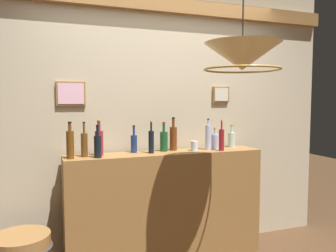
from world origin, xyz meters
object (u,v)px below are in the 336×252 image
at_px(liquor_bottle_whiskey, 98,146).
at_px(liquor_bottle_gin, 134,143).
at_px(liquor_bottle_brandy, 232,139).
at_px(liquor_bottle_amaro, 99,142).
at_px(liquor_bottle_vodka, 151,141).
at_px(liquor_bottle_vermouth, 208,137).
at_px(liquor_bottle_port, 70,144).
at_px(liquor_bottle_sherry, 84,144).
at_px(liquor_bottle_scotch, 221,139).
at_px(liquor_bottle_rum, 173,138).
at_px(pendant_lamp, 242,57).
at_px(liquor_bottle_rye, 164,141).
at_px(glass_tumbler_rocks, 194,146).
at_px(liquor_bottle_tequila, 215,141).

bearing_deg(liquor_bottle_whiskey, liquor_bottle_gin, 24.82).
relative_size(liquor_bottle_brandy, liquor_bottle_amaro, 0.74).
xyz_separation_m(liquor_bottle_whiskey, liquor_bottle_vodka, (0.50, 0.08, 0.01)).
xyz_separation_m(liquor_bottle_gin, liquor_bottle_vermouth, (0.73, -0.08, 0.04)).
bearing_deg(liquor_bottle_vodka, liquor_bottle_port, -176.23).
xyz_separation_m(liquor_bottle_amaro, liquor_bottle_gin, (0.33, 0.05, -0.03)).
height_order(liquor_bottle_sherry, liquor_bottle_vodka, liquor_bottle_sherry).
bearing_deg(liquor_bottle_scotch, liquor_bottle_amaro, 173.40).
relative_size(liquor_bottle_whiskey, liquor_bottle_rum, 0.87).
height_order(liquor_bottle_vermouth, liquor_bottle_sherry, liquor_bottle_vermouth).
height_order(liquor_bottle_vodka, pendant_lamp, pendant_lamp).
distance_m(liquor_bottle_rye, liquor_bottle_port, 0.88).
bearing_deg(liquor_bottle_vodka, pendant_lamp, -55.30).
bearing_deg(pendant_lamp, liquor_bottle_vodka, 124.70).
xyz_separation_m(liquor_bottle_rye, liquor_bottle_whiskey, (-0.64, -0.15, 0.00)).
xyz_separation_m(liquor_bottle_port, liquor_bottle_rum, (0.97, 0.14, -0.00)).
relative_size(liquor_bottle_rum, glass_tumbler_rocks, 3.47).
height_order(liquor_bottle_brandy, pendant_lamp, pendant_lamp).
xyz_separation_m(liquor_bottle_tequila, liquor_bottle_scotch, (-0.00, -0.13, 0.03)).
distance_m(liquor_bottle_rye, liquor_bottle_gin, 0.29).
distance_m(liquor_bottle_rum, liquor_bottle_vodka, 0.27).
relative_size(liquor_bottle_brandy, liquor_bottle_gin, 0.92).
bearing_deg(liquor_bottle_brandy, liquor_bottle_rum, 179.08).
distance_m(liquor_bottle_brandy, liquor_bottle_vermouth, 0.32).
relative_size(liquor_bottle_rye, liquor_bottle_port, 0.90).
bearing_deg(liquor_bottle_amaro, liquor_bottle_gin, 8.66).
bearing_deg(liquor_bottle_rye, liquor_bottle_rum, 10.15).
bearing_deg(liquor_bottle_whiskey, liquor_bottle_sherry, 140.36).
height_order(liquor_bottle_brandy, liquor_bottle_gin, liquor_bottle_gin).
xyz_separation_m(liquor_bottle_brandy, liquor_bottle_sherry, (-1.50, -0.07, 0.02)).
bearing_deg(liquor_bottle_gin, liquor_bottle_brandy, -0.43).
bearing_deg(liquor_bottle_port, glass_tumbler_rocks, 2.40).
bearing_deg(liquor_bottle_port, liquor_bottle_brandy, 4.58).
bearing_deg(liquor_bottle_brandy, liquor_bottle_whiskey, -173.55).
xyz_separation_m(liquor_bottle_rye, liquor_bottle_vodka, (-0.15, -0.07, 0.01)).
xyz_separation_m(liquor_bottle_rye, liquor_bottle_tequila, (0.53, -0.03, -0.02)).
height_order(liquor_bottle_rye, liquor_bottle_rum, liquor_bottle_rum).
xyz_separation_m(liquor_bottle_port, glass_tumbler_rocks, (1.16, 0.05, -0.08)).
bearing_deg(liquor_bottle_scotch, liquor_bottle_gin, 167.41).
height_order(liquor_bottle_sherry, liquor_bottle_scotch, liquor_bottle_sherry).
xyz_separation_m(liquor_bottle_whiskey, glass_tumbler_rocks, (0.93, 0.08, -0.06)).
bearing_deg(liquor_bottle_rye, liquor_bottle_port, -172.08).
bearing_deg(liquor_bottle_brandy, liquor_bottle_rye, -179.33).
bearing_deg(liquor_bottle_rum, liquor_bottle_vermouth, -13.06).
distance_m(liquor_bottle_sherry, liquor_bottle_rum, 0.86).
xyz_separation_m(liquor_bottle_rye, liquor_bottle_sherry, (-0.75, -0.06, 0.01)).
bearing_deg(liquor_bottle_brandy, liquor_bottle_port, -175.42).
bearing_deg(liquor_bottle_gin, liquor_bottle_tequila, -3.44).
height_order(liquor_bottle_brandy, liquor_bottle_vermouth, liquor_bottle_vermouth).
distance_m(liquor_bottle_amaro, liquor_bottle_gin, 0.33).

